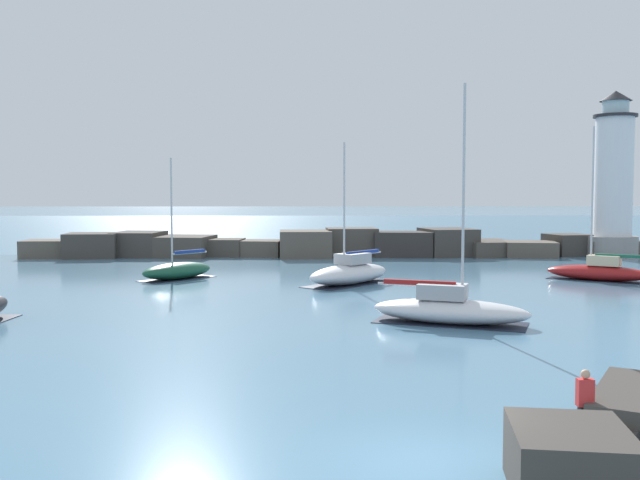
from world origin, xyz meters
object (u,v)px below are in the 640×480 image
Objects in this scene: sailboat_moored_4 at (449,309)px; sailboat_moored_2 at (177,270)px; sailboat_moored_0 at (350,273)px; sailboat_moored_5 at (599,271)px; lighthouse at (613,185)px; person_on_rocks at (585,401)px.

sailboat_moored_2 is at bearing 131.90° from sailboat_moored_4.
sailboat_moored_0 is 0.85× the size of sailboat_moored_4.
sailboat_moored_5 is (15.96, 1.36, -0.09)m from sailboat_moored_0.
lighthouse reaches higher than sailboat_moored_0.
sailboat_moored_5 reaches higher than sailboat_moored_0.
sailboat_moored_5 is at bearing -115.69° from lighthouse.
lighthouse is 1.68× the size of sailboat_moored_0.
sailboat_moored_4 reaches higher than person_on_rocks.
sailboat_moored_5 is 31.67m from person_on_rocks.
person_on_rocks is at bearing -114.09° from lighthouse.
person_on_rocks is (-12.44, -29.13, 0.28)m from sailboat_moored_5.
person_on_rocks is (3.52, -27.77, 0.19)m from sailboat_moored_0.
person_on_rocks is at bearing -64.56° from sailboat_moored_2.
sailboat_moored_5 is (12.54, 14.68, -0.01)m from sailboat_moored_4.
sailboat_moored_2 is 26.99m from sailboat_moored_5.
sailboat_moored_0 is 5.37× the size of person_on_rocks.
sailboat_moored_0 is 1.10× the size of sailboat_moored_2.
lighthouse is 50.93m from person_on_rocks.
sailboat_moored_0 is at bearing 104.39° from sailboat_moored_4.
sailboat_moored_4 is 19.30m from sailboat_moored_5.
sailboat_moored_0 reaches higher than person_on_rocks.
lighthouse reaches higher than sailboat_moored_2.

